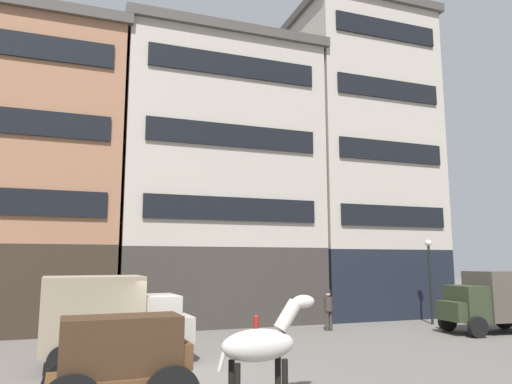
{
  "coord_description": "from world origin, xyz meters",
  "views": [
    {
      "loc": [
        -2.62,
        -13.4,
        3.08
      ],
      "look_at": [
        2.87,
        2.1,
        5.48
      ],
      "focal_mm": 32.99,
      "sensor_mm": 36.0,
      "label": 1
    }
  ],
  "objects": [
    {
      "name": "pedestrian_officer",
      "position": [
        7.61,
        5.8,
        0.98
      ],
      "size": [
        0.51,
        0.51,
        1.79
      ],
      "color": "#38332D",
      "rests_on": "ground_plane"
    },
    {
      "name": "building_center_left",
      "position": [
        -4.87,
        10.49,
        7.22
      ],
      "size": [
        7.42,
        6.07,
        14.34
      ],
      "color": "#33281E",
      "rests_on": "ground_plane"
    },
    {
      "name": "draft_horse",
      "position": [
        1.08,
        -3.38,
        1.27
      ],
      "size": [
        2.35,
        0.67,
        2.3
      ],
      "color": "beige",
      "rests_on": "ground_plane"
    },
    {
      "name": "cargo_wagon",
      "position": [
        -1.87,
        -3.38,
        1.15
      ],
      "size": [
        2.96,
        1.63,
        1.98
      ],
      "color": "brown",
      "rests_on": "ground_plane"
    },
    {
      "name": "building_center_right",
      "position": [
        3.72,
        10.49,
        7.47
      ],
      "size": [
        10.46,
        6.07,
        14.85
      ],
      "color": "#38332D",
      "rests_on": "ground_plane"
    },
    {
      "name": "delivery_truck_far",
      "position": [
        14.08,
        2.83,
        1.42
      ],
      "size": [
        4.47,
        2.43,
        2.62
      ],
      "color": "#2D3823",
      "rests_on": "ground_plane"
    },
    {
      "name": "ground_plane",
      "position": [
        0.0,
        0.0,
        0.0
      ],
      "size": [
        120.0,
        120.0,
        0.0
      ],
      "primitive_type": "plane",
      "color": "#605B56"
    },
    {
      "name": "delivery_truck_near",
      "position": [
        -1.84,
        1.65,
        1.42
      ],
      "size": [
        4.44,
        2.34,
        2.62
      ],
      "color": "gray",
      "rests_on": "ground_plane"
    },
    {
      "name": "streetlamp_curbside",
      "position": [
        13.42,
        6.02,
        2.67
      ],
      "size": [
        0.32,
        0.32,
        4.12
      ],
      "color": "black",
      "rests_on": "ground_plane"
    },
    {
      "name": "fire_hydrant_curbside",
      "position": [
        4.14,
        5.68,
        0.43
      ],
      "size": [
        0.24,
        0.24,
        0.83
      ],
      "color": "maroon",
      "rests_on": "ground_plane"
    },
    {
      "name": "building_far_right",
      "position": [
        12.66,
        10.49,
        9.19
      ],
      "size": [
        8.1,
        6.07,
        18.3
      ],
      "color": "black",
      "rests_on": "ground_plane"
    }
  ]
}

